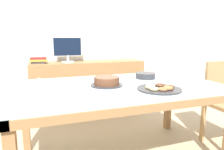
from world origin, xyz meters
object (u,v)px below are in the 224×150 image
at_px(pastry_platter, 159,88).
at_px(cake_chocolate_round, 107,81).
at_px(computer_monitor, 68,50).
at_px(tealight_right_edge, 163,74).
at_px(book_stack, 39,60).
at_px(tealight_near_cakes, 113,98).
at_px(plate_stack, 145,76).
at_px(tealight_left_edge, 65,97).
at_px(tealight_centre, 39,79).

bearing_deg(pastry_platter, cake_chocolate_round, 141.53).
relative_size(computer_monitor, tealight_right_edge, 10.60).
height_order(book_stack, tealight_near_cakes, book_stack).
distance_m(book_stack, plate_stack, 1.61).
bearing_deg(tealight_left_edge, pastry_platter, -0.52).
relative_size(book_stack, tealight_near_cakes, 6.20).
xyz_separation_m(computer_monitor, tealight_left_edge, (-0.22, -1.66, -0.25)).
xyz_separation_m(pastry_platter, tealight_left_edge, (-0.76, 0.01, -0.00)).
distance_m(book_stack, pastry_platter, 1.93).
xyz_separation_m(cake_chocolate_round, tealight_left_edge, (-0.39, -0.28, -0.03)).
bearing_deg(tealight_right_edge, cake_chocolate_round, -157.60).
bearing_deg(tealight_centre, tealight_left_edge, -75.78).
bearing_deg(tealight_centre, tealight_near_cakes, -61.06).
relative_size(pastry_platter, tealight_right_edge, 9.09).
distance_m(computer_monitor, tealight_near_cakes, 1.83).
bearing_deg(tealight_left_edge, computer_monitor, 82.61).
distance_m(cake_chocolate_round, tealight_left_edge, 0.49).
xyz_separation_m(tealight_near_cakes, tealight_centre, (-0.50, 0.90, 0.00)).
height_order(pastry_platter, tealight_centre, pastry_platter).
bearing_deg(tealight_centre, tealight_right_edge, -5.76).
bearing_deg(tealight_near_cakes, computer_monitor, 92.89).
relative_size(computer_monitor, plate_stack, 2.02).
height_order(book_stack, tealight_left_edge, book_stack).
xyz_separation_m(plate_stack, tealight_right_edge, (0.30, 0.13, -0.02)).
distance_m(pastry_platter, plate_stack, 0.50).
height_order(computer_monitor, book_stack, computer_monitor).
xyz_separation_m(tealight_near_cakes, tealight_left_edge, (-0.31, 0.15, 0.00)).
bearing_deg(tealight_right_edge, computer_monitor, 132.86).
xyz_separation_m(book_stack, tealight_left_edge, (0.20, -1.66, -0.11)).
relative_size(tealight_right_edge, tealight_centre, 1.00).
xyz_separation_m(cake_chocolate_round, pastry_platter, (0.36, -0.29, -0.02)).
relative_size(computer_monitor, book_stack, 1.71).
distance_m(tealight_right_edge, tealight_left_edge, 1.34).
relative_size(plate_stack, tealight_near_cakes, 5.25).
bearing_deg(tealight_near_cakes, plate_stack, 46.99).
xyz_separation_m(book_stack, tealight_right_edge, (1.39, -1.05, -0.11)).
distance_m(pastry_platter, tealight_centre, 1.21).
bearing_deg(plate_stack, tealight_near_cakes, -133.01).
xyz_separation_m(tealight_right_edge, tealight_centre, (-1.38, 0.14, 0.00)).
bearing_deg(tealight_near_cakes, tealight_left_edge, 154.11).
distance_m(pastry_platter, tealight_near_cakes, 0.47).
bearing_deg(cake_chocolate_round, tealight_left_edge, -144.46).
relative_size(book_stack, pastry_platter, 0.68).
bearing_deg(tealight_left_edge, tealight_near_cakes, -25.89).
bearing_deg(book_stack, pastry_platter, -60.10).
xyz_separation_m(tealight_right_edge, tealight_near_cakes, (-0.88, -0.76, 0.00)).
bearing_deg(book_stack, tealight_left_edge, -83.09).
xyz_separation_m(computer_monitor, tealight_right_edge, (0.97, -1.05, -0.25)).
xyz_separation_m(computer_monitor, cake_chocolate_round, (0.18, -1.38, -0.22)).
height_order(computer_monitor, tealight_near_cakes, computer_monitor).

